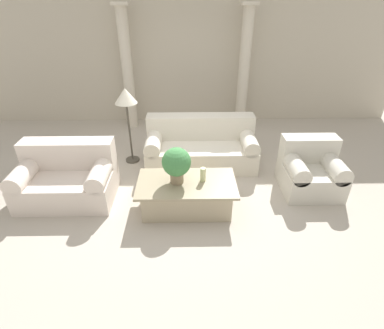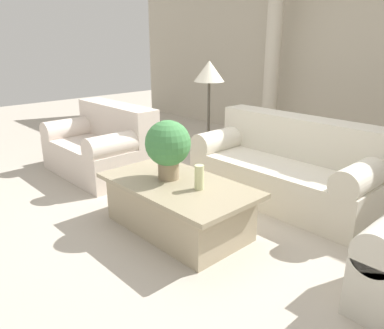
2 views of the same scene
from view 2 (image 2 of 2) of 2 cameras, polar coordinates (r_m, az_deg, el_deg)
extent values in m
plane|color=#BCB2A3|center=(3.86, 3.97, -7.00)|extent=(16.00, 16.00, 0.00)
cube|color=beige|center=(6.05, 25.03, 16.36)|extent=(10.00, 0.06, 3.20)
cube|color=beige|center=(4.17, 13.72, -2.37)|extent=(1.98, 0.91, 0.42)
cube|color=beige|center=(4.28, 16.37, 4.04)|extent=(1.98, 0.32, 0.44)
cylinder|color=beige|center=(4.56, 5.10, 3.81)|extent=(0.28, 0.91, 0.28)
cylinder|color=beige|center=(3.71, 25.03, -1.44)|extent=(0.28, 0.91, 0.28)
cube|color=silver|center=(4.99, -13.93, 1.11)|extent=(1.41, 0.91, 0.42)
cube|color=silver|center=(5.02, -11.38, 6.53)|extent=(1.41, 0.32, 0.44)
cylinder|color=silver|center=(5.40, -17.18, 5.38)|extent=(0.28, 0.91, 0.28)
cylinder|color=silver|center=(4.44, -10.57, 3.13)|extent=(0.28, 0.91, 0.28)
cube|color=tan|center=(3.42, -2.18, -6.64)|extent=(1.26, 0.70, 0.41)
cube|color=tan|center=(3.33, -2.23, -3.11)|extent=(1.43, 0.80, 0.04)
cylinder|color=#937F60|center=(3.40, -3.60, -0.87)|extent=(0.19, 0.19, 0.16)
sphere|color=#428447|center=(3.33, -3.69, 3.26)|extent=(0.41, 0.41, 0.41)
cylinder|color=beige|center=(3.15, 1.11, -1.97)|extent=(0.08, 0.08, 0.21)
cylinder|color=#4C473D|center=(5.12, 2.43, -0.19)|extent=(0.26, 0.26, 0.03)
cylinder|color=#4C473D|center=(4.97, 2.52, 6.08)|extent=(0.04, 0.04, 1.12)
cone|color=silver|center=(4.86, 2.64, 14.04)|extent=(0.39, 0.39, 0.26)
cylinder|color=beige|center=(6.32, 12.10, 14.84)|extent=(0.24, 0.24, 2.58)
camera|label=1|loc=(3.05, -85.64, 26.03)|focal=28.00mm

